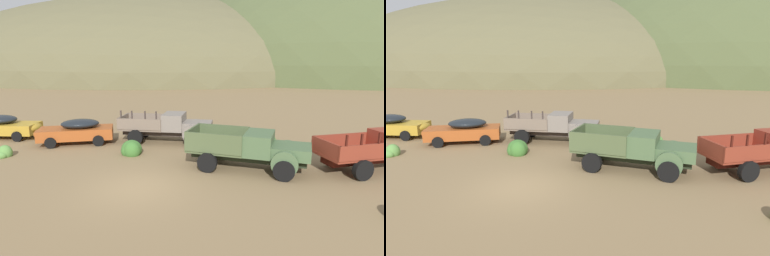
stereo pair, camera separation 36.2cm
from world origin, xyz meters
TOP-DOWN VIEW (x-y plane):
  - ground_plane at (0.00, 0.00)m, footprint 300.00×300.00m
  - hill_far_right at (-14.75, 83.21)m, footprint 118.29×89.43m
  - hill_far_left at (39.77, 80.56)m, footprint 107.22×82.36m
  - car_mustard at (-10.67, 8.10)m, footprint 4.75×2.10m
  - car_oxide_orange at (-5.48, 6.92)m, footprint 5.04×2.89m
  - truck_primer_gray at (0.74, 7.62)m, footprint 6.03×2.74m
  - truck_weathered_green at (5.37, 2.59)m, footprint 6.19×3.70m
  - bush_front_left at (6.95, 7.63)m, footprint 0.90×0.84m
  - bush_near_barrel at (-1.32, 4.76)m, footprint 1.18×1.20m
  - bush_front_right at (-8.27, 3.95)m, footprint 0.79×0.86m

SIDE VIEW (x-z plane):
  - ground_plane at x=0.00m, z-range 0.00..0.00m
  - hill_far_right at x=-14.75m, z-range -20.60..20.60m
  - hill_far_left at x=39.77m, z-range -26.89..26.89m
  - bush_front_left at x=6.95m, z-range -0.17..0.55m
  - bush_front_right at x=-8.27m, z-range -0.22..0.62m
  - bush_near_barrel at x=-1.32m, z-range -0.25..0.80m
  - car_oxide_orange at x=-5.48m, z-range 0.03..1.60m
  - car_mustard at x=-10.67m, z-range 0.03..1.60m
  - truck_primer_gray at x=0.74m, z-range -0.08..2.08m
  - truck_weathered_green at x=5.37m, z-range 0.06..1.97m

